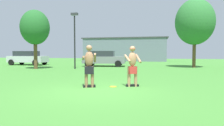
{
  "coord_description": "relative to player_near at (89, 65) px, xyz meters",
  "views": [
    {
      "loc": [
        2.16,
        -7.12,
        1.42
      ],
      "look_at": [
        0.32,
        1.13,
        0.98
      ],
      "focal_mm": 32.43,
      "sensor_mm": 36.0,
      "label": 1
    }
  ],
  "objects": [
    {
      "name": "outbuilding_behind_lot",
      "position": [
        -2.65,
        26.87,
        1.03
      ],
      "size": [
        14.05,
        5.94,
        3.87
      ],
      "color": "slate",
      "rests_on": "ground_plane"
    },
    {
      "name": "ground_plane",
      "position": [
        0.53,
        -0.67,
        -0.91
      ],
      "size": [
        80.0,
        80.0,
        0.0
      ],
      "primitive_type": "plane",
      "color": "#428433"
    },
    {
      "name": "lamp_post",
      "position": [
        -4.29,
        8.63,
        2.11
      ],
      "size": [
        0.6,
        0.24,
        4.82
      ],
      "color": "black",
      "rests_on": "ground_plane"
    },
    {
      "name": "tree_left_field",
      "position": [
        -7.59,
        7.85,
        2.64
      ],
      "size": [
        2.45,
        2.45,
        5.07
      ],
      "color": "brown",
      "rests_on": "ground_plane"
    },
    {
      "name": "player_in_red",
      "position": [
        1.69,
        0.56,
        0.02
      ],
      "size": [
        0.77,
        0.67,
        1.7
      ],
      "color": "black",
      "rests_on": "ground_plane"
    },
    {
      "name": "player_near",
      "position": [
        0.0,
        0.0,
        0.0
      ],
      "size": [
        0.73,
        0.72,
        1.72
      ],
      "color": "black",
      "rests_on": "ground_plane"
    },
    {
      "name": "tree_right_field",
      "position": [
        6.09,
        12.49,
        3.34
      ],
      "size": [
        3.57,
        3.57,
        6.4
      ],
      "color": "brown",
      "rests_on": "ground_plane"
    },
    {
      "name": "car_silver_mid_lot",
      "position": [
        -11.73,
        12.59,
        -0.09
      ],
      "size": [
        4.3,
        2.03,
        1.58
      ],
      "color": "silver",
      "rests_on": "ground_plane"
    },
    {
      "name": "frisbee",
      "position": [
        0.93,
        0.31,
        -0.9
      ],
      "size": [
        0.29,
        0.29,
        0.03
      ],
      "primitive_type": "cylinder",
      "color": "yellow",
      "rests_on": "ground_plane"
    },
    {
      "name": "car_gray_near_post",
      "position": [
        -2.67,
        12.33,
        -0.09
      ],
      "size": [
        4.46,
        2.38,
        1.58
      ],
      "color": "slate",
      "rests_on": "ground_plane"
    }
  ]
}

